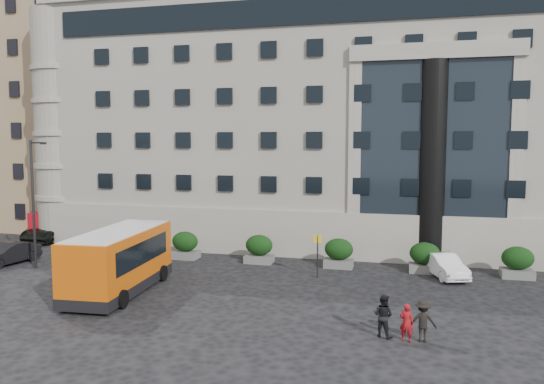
{
  "coord_description": "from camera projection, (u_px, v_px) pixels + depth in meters",
  "views": [
    {
      "loc": [
        10.29,
        -25.0,
        7.99
      ],
      "look_at": [
        2.87,
        4.6,
        5.0
      ],
      "focal_mm": 35.0,
      "sensor_mm": 36.0,
      "label": 1
    }
  ],
  "objects": [
    {
      "name": "ground",
      "position": [
        197.0,
        295.0,
        27.4
      ],
      "size": [
        120.0,
        120.0,
        0.0
      ],
      "primitive_type": "plane",
      "color": "black",
      "rests_on": "ground"
    },
    {
      "name": "red_truck",
      "position": [
        62.0,
        216.0,
        44.56
      ],
      "size": [
        3.51,
        6.26,
        3.2
      ],
      "rotation": [
        0.0,
        0.0,
        0.15
      ],
      "color": "maroon",
      "rests_on": "ground"
    },
    {
      "name": "civic_building",
      "position": [
        355.0,
        129.0,
        46.31
      ],
      "size": [
        44.0,
        24.0,
        18.0
      ],
      "primitive_type": "cube",
      "color": "gray",
      "rests_on": "ground"
    },
    {
      "name": "hedge_c",
      "position": [
        339.0,
        253.0,
        33.29
      ],
      "size": [
        1.8,
        1.26,
        1.84
      ],
      "color": "#595956",
      "rests_on": "ground"
    },
    {
      "name": "white_taxi",
      "position": [
        444.0,
        265.0,
        31.02
      ],
      "size": [
        2.76,
        4.34,
        1.35
      ],
      "primitive_type": "imported",
      "rotation": [
        0.0,
        0.0,
        0.35
      ],
      "color": "white",
      "rests_on": "ground"
    },
    {
      "name": "pedestrian_c",
      "position": [
        423.0,
        321.0,
        21.03
      ],
      "size": [
        1.13,
        0.7,
        1.68
      ],
      "primitive_type": "imported",
      "rotation": [
        0.0,
        0.0,
        3.22
      ],
      "color": "black",
      "rests_on": "ground"
    },
    {
      "name": "street_lamp",
      "position": [
        34.0,
        199.0,
        32.76
      ],
      "size": [
        1.16,
        0.18,
        8.0
      ],
      "color": "#262628",
      "rests_on": "ground"
    },
    {
      "name": "parked_car_d",
      "position": [
        51.0,
        231.0,
        42.33
      ],
      "size": [
        2.93,
        5.81,
        1.58
      ],
      "primitive_type": "imported",
      "rotation": [
        0.0,
        0.0,
        0.06
      ],
      "color": "black",
      "rests_on": "ground"
    },
    {
      "name": "hedge_a",
      "position": [
        185.0,
        245.0,
        35.81
      ],
      "size": [
        1.8,
        1.26,
        1.84
      ],
      "color": "#595956",
      "rests_on": "ground"
    },
    {
      "name": "entrance_column",
      "position": [
        432.0,
        164.0,
        33.81
      ],
      "size": [
        1.8,
        1.8,
        13.0
      ],
      "primitive_type": "cylinder",
      "color": "black",
      "rests_on": "ground"
    },
    {
      "name": "minibus",
      "position": [
        119.0,
        258.0,
        27.77
      ],
      "size": [
        3.35,
        8.06,
        3.29
      ],
      "rotation": [
        0.0,
        0.0,
        0.07
      ],
      "color": "#CB5209",
      "rests_on": "ground"
    },
    {
      "name": "pedestrian_b",
      "position": [
        383.0,
        316.0,
        21.54
      ],
      "size": [
        1.05,
        0.95,
        1.76
      ],
      "primitive_type": "imported",
      "rotation": [
        0.0,
        0.0,
        2.73
      ],
      "color": "black",
      "rests_on": "ground"
    },
    {
      "name": "hedge_d",
      "position": [
        425.0,
        257.0,
        32.03
      ],
      "size": [
        1.8,
        1.26,
        1.84
      ],
      "color": "#595956",
      "rests_on": "ground"
    },
    {
      "name": "parked_car_c",
      "position": [
        109.0,
        235.0,
        40.48
      ],
      "size": [
        2.73,
        5.3,
        1.47
      ],
      "primitive_type": "imported",
      "rotation": [
        0.0,
        0.0,
        -0.14
      ],
      "color": "black",
      "rests_on": "ground"
    },
    {
      "name": "apartment_far",
      "position": [
        113.0,
        117.0,
        69.55
      ],
      "size": [
        13.0,
        13.0,
        22.0
      ],
      "primitive_type": "cube",
      "color": "brown",
      "rests_on": "ground"
    },
    {
      "name": "hedge_e",
      "position": [
        518.0,
        262.0,
        30.78
      ],
      "size": [
        1.8,
        1.26,
        1.84
      ],
      "color": "#595956",
      "rests_on": "ground"
    },
    {
      "name": "apartment_near",
      "position": [
        43.0,
        119.0,
        51.54
      ],
      "size": [
        14.0,
        14.0,
        20.0
      ],
      "primitive_type": "cube",
      "color": "#957456",
      "rests_on": "ground"
    },
    {
      "name": "parked_car_b",
      "position": [
        8.0,
        254.0,
        34.14
      ],
      "size": [
        2.16,
        4.41,
        1.39
      ],
      "primitive_type": "imported",
      "rotation": [
        0.0,
        0.0,
        -0.17
      ],
      "color": "black",
      "rests_on": "ground"
    },
    {
      "name": "pedestrian_a",
      "position": [
        406.0,
        323.0,
        21.06
      ],
      "size": [
        0.59,
        0.42,
        1.53
      ],
      "primitive_type": "imported",
      "rotation": [
        0.0,
        0.0,
        3.04
      ],
      "color": "#9F0F15",
      "rests_on": "ground"
    },
    {
      "name": "hedge_b",
      "position": [
        259.0,
        249.0,
        34.55
      ],
      "size": [
        1.8,
        1.26,
        1.84
      ],
      "color": "#595956",
      "rests_on": "ground"
    },
    {
      "name": "bus_stop_sign",
      "position": [
        318.0,
        248.0,
        30.73
      ],
      "size": [
        0.5,
        0.08,
        2.52
      ],
      "color": "#262628",
      "rests_on": "ground"
    }
  ]
}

